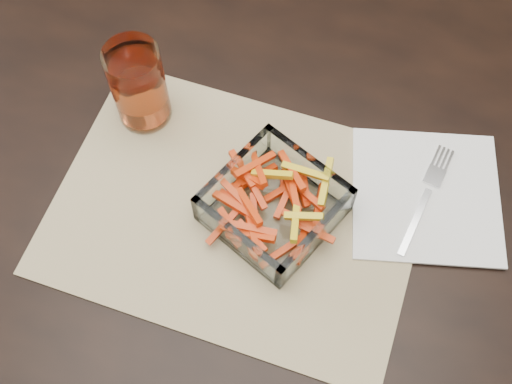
# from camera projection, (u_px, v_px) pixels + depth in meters

# --- Properties ---
(dining_table) EXTENTS (1.60, 0.90, 0.75)m
(dining_table) POSITION_uv_depth(u_px,v_px,m) (234.00, 185.00, 0.92)
(dining_table) COLOR black
(dining_table) RESTS_ON ground
(placemat) EXTENTS (0.46, 0.34, 0.00)m
(placemat) POSITION_uv_depth(u_px,v_px,m) (236.00, 211.00, 0.81)
(placemat) COLOR tan
(placemat) RESTS_ON dining_table
(glass_bowl) EXTENTS (0.19, 0.19, 0.06)m
(glass_bowl) POSITION_uv_depth(u_px,v_px,m) (274.00, 206.00, 0.78)
(glass_bowl) COLOR white
(glass_bowl) RESTS_ON placemat
(tumbler) EXTENTS (0.07, 0.07, 0.12)m
(tumbler) POSITION_uv_depth(u_px,v_px,m) (139.00, 87.00, 0.82)
(tumbler) COLOR white
(tumbler) RESTS_ON placemat
(napkin) EXTENTS (0.22, 0.22, 0.00)m
(napkin) POSITION_uv_depth(u_px,v_px,m) (426.00, 195.00, 0.81)
(napkin) COLOR white
(napkin) RESTS_ON placemat
(fork) EXTENTS (0.04, 0.17, 0.00)m
(fork) POSITION_uv_depth(u_px,v_px,m) (426.00, 196.00, 0.81)
(fork) COLOR silver
(fork) RESTS_ON napkin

